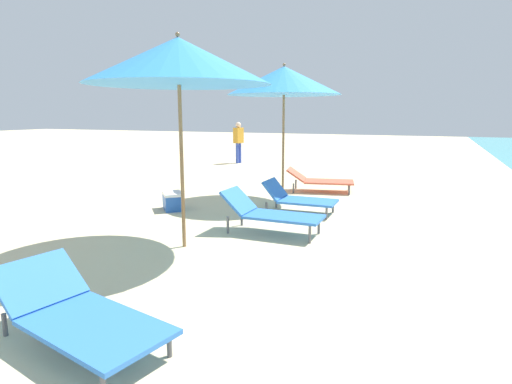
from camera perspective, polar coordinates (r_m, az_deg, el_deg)
name	(u,v)px	position (r m, az deg, el deg)	size (l,w,h in m)	color
lounger_second_shoreside	(78,313)	(3.73, -23.05, -14.83)	(1.70, 1.00, 0.57)	blue
umbrella_third	(178,61)	(5.72, -10.48, 17.04)	(2.40, 2.40, 2.83)	olive
lounger_third_shoreside	(270,212)	(6.42, 1.93, -2.76)	(1.52, 0.61, 0.66)	blue
umbrella_farthest	(284,81)	(8.88, 3.82, 14.83)	(2.34, 2.34, 2.82)	olive
lounger_farthest_shoreside	(319,180)	(10.00, 8.57, 1.66)	(1.65, 1.00, 0.55)	#D8593F
lounger_farthest_inland	(298,198)	(7.78, 5.72, -0.80)	(1.32, 0.68, 0.60)	blue
person_walking_near	(238,139)	(15.64, -2.40, 7.24)	(0.30, 0.40, 1.51)	#334CB2
cooler_box	(173,201)	(8.20, -11.21, -1.19)	(0.62, 0.63, 0.34)	#2659B2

